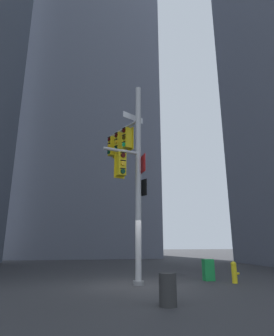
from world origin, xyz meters
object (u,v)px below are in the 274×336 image
at_px(signal_pole_assembly, 128,162).
at_px(newspaper_box, 208,270).
at_px(fire_hydrant, 234,272).
at_px(trash_bin, 168,290).

height_order(signal_pole_assembly, newspaper_box, signal_pole_assembly).
bearing_deg(fire_hydrant, signal_pole_assembly, 170.11).
bearing_deg(trash_bin, signal_pole_assembly, 95.29).
height_order(signal_pole_assembly, fire_hydrant, signal_pole_assembly).
relative_size(signal_pole_assembly, fire_hydrant, 10.14).
distance_m(newspaper_box, trash_bin, 5.62).
distance_m(fire_hydrant, trash_bin, 5.36).
relative_size(newspaper_box, trash_bin, 1.09).
distance_m(signal_pole_assembly, newspaper_box, 5.96).
xyz_separation_m(signal_pole_assembly, trash_bin, (0.41, -4.39, -4.75)).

